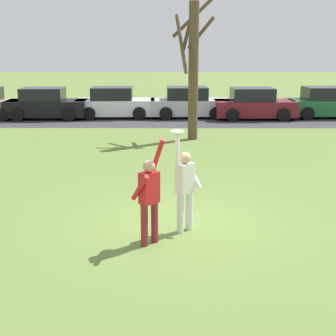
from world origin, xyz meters
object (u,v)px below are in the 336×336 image
parked_car_black (46,105)px  bare_tree_tall (193,66)px  parked_car_maroon (254,105)px  parked_car_white (115,104)px  parked_car_green (326,104)px  person_defender (149,195)px  person_catcher (185,185)px  parked_car_silver (189,104)px  frisbee_disc (177,131)px

parked_car_black → bare_tree_tall: bearing=-38.6°
parked_car_black → parked_car_maroon: same height
parked_car_white → parked_car_green: same height
person_defender → parked_car_maroon: bearing=29.7°
person_catcher → parked_car_green: 17.94m
parked_car_black → parked_car_white: 3.53m
parked_car_silver → frisbee_disc: bearing=-94.7°
parked_car_black → frisbee_disc: bearing=-69.0°
parked_car_silver → bare_tree_tall: size_ratio=0.74×
parked_car_maroon → bare_tree_tall: bare_tree_tall is taller
parked_car_green → bare_tree_tall: bearing=-142.0°
frisbee_disc → bare_tree_tall: bare_tree_tall is taller
person_defender → parked_car_silver: person_defender is taller
frisbee_disc → parked_car_green: 18.20m
parked_car_maroon → person_defender: bearing=-107.9°
parked_car_green → bare_tree_tall: (-7.28, -6.07, 2.17)m
person_defender → parked_car_maroon: 16.87m
person_catcher → bare_tree_tall: size_ratio=0.37×
frisbee_disc → parked_car_black: frisbee_disc is taller
person_catcher → parked_car_white: 16.31m
parked_car_white → person_catcher: bearing=-80.3°
person_catcher → parked_car_white: person_catcher is taller
frisbee_disc → parked_car_green: bearing=63.8°
parked_car_black → parked_car_silver: bearing=2.3°
parked_car_white → parked_car_maroon: size_ratio=1.00×
person_defender → parked_car_maroon: size_ratio=0.49×
parked_car_white → bare_tree_tall: 7.37m
parked_car_white → bare_tree_tall: bearing=-59.0°
frisbee_disc → parked_car_silver: frisbee_disc is taller
person_catcher → parked_car_silver: 16.08m
parked_car_silver → parked_car_maroon: bearing=-10.8°
frisbee_disc → parked_car_maroon: size_ratio=0.06×
person_catcher → parked_car_black: bearing=-110.8°
person_defender → parked_car_green: 18.84m
parked_car_green → parked_car_maroon: bearing=-173.3°
person_defender → bare_tree_tall: bearing=39.1°
person_catcher → parked_car_maroon: person_catcher is taller
person_catcher → parked_car_silver: person_catcher is taller
frisbee_disc → bare_tree_tall: size_ratio=0.05×
parked_car_green → frisbee_disc: bearing=-118.0°
parked_car_black → bare_tree_tall: size_ratio=0.74×
parked_car_white → parked_car_green: (11.10, 0.14, 0.00)m
parked_car_maroon → parked_car_white: bearing=174.7°
parked_car_silver → parked_car_green: size_ratio=1.00×
parked_car_black → parked_car_white: size_ratio=1.00×
person_defender → bare_tree_tall: bare_tree_tall is taller
frisbee_disc → parked_car_silver: size_ratio=0.06×
bare_tree_tall → parked_car_black: bearing=143.2°
person_catcher → parked_car_silver: size_ratio=0.50×
frisbee_disc → person_catcher: bearing=44.3°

